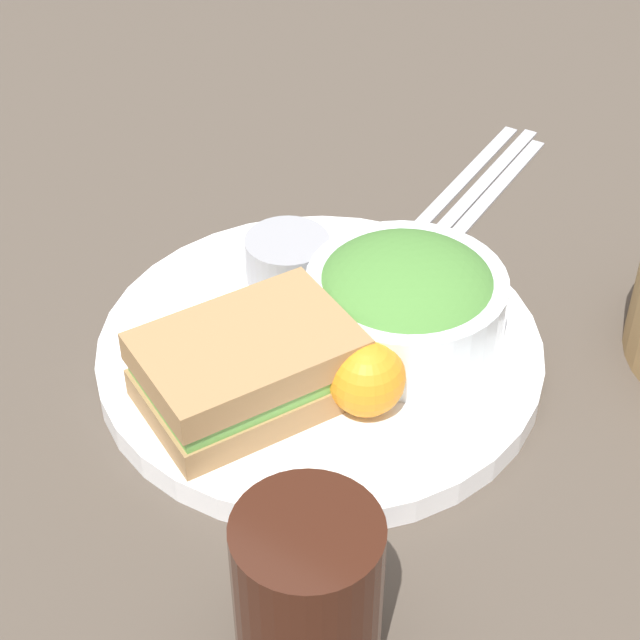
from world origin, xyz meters
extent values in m
plane|color=#4C4238|center=(0.00, 0.00, 0.00)|extent=(4.00, 4.00, 0.00)
cylinder|color=white|center=(0.00, 0.00, 0.01)|extent=(0.31, 0.31, 0.02)
cube|color=#A37A4C|center=(0.07, -0.01, 0.03)|extent=(0.16, 0.14, 0.02)
cube|color=#6BB24C|center=(0.07, -0.01, 0.05)|extent=(0.16, 0.13, 0.01)
cube|color=#A37A4C|center=(0.07, -0.01, 0.06)|extent=(0.16, 0.14, 0.02)
cylinder|color=white|center=(-0.04, 0.04, 0.04)|extent=(0.14, 0.14, 0.05)
ellipsoid|color=#4C8438|center=(-0.04, 0.04, 0.06)|extent=(0.13, 0.13, 0.06)
cylinder|color=#99999E|center=(-0.05, -0.06, 0.04)|extent=(0.06, 0.06, 0.03)
sphere|color=orange|center=(0.04, 0.06, 0.05)|extent=(0.05, 0.05, 0.05)
cylinder|color=#38190F|center=(0.20, 0.13, 0.05)|extent=(0.08, 0.08, 0.11)
cube|color=#B2B2B7|center=(-0.28, -0.03, 0.00)|extent=(0.20, 0.02, 0.01)
cube|color=#B2B2B7|center=(-0.28, -0.01, 0.00)|extent=(0.21, 0.02, 0.01)
cube|color=#B2B2B7|center=(-0.28, 0.00, 0.00)|extent=(0.18, 0.02, 0.01)
camera|label=1|loc=(0.47, 0.32, 0.51)|focal=60.00mm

